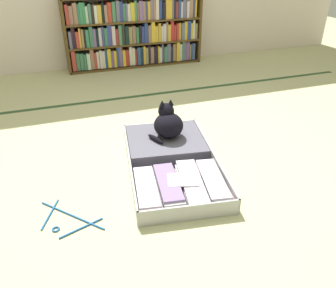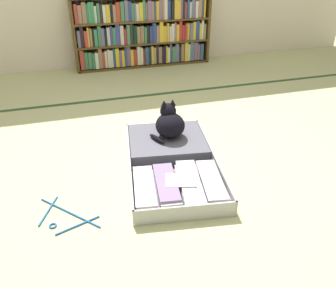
{
  "view_description": "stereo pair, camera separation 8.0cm",
  "coord_description": "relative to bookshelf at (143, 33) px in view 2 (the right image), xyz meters",
  "views": [
    {
      "loc": [
        -0.67,
        -1.78,
        1.27
      ],
      "look_at": [
        -0.07,
        -0.02,
        0.2
      ],
      "focal_mm": 36.47,
      "sensor_mm": 36.0,
      "label": 1
    },
    {
      "loc": [
        -0.6,
        -1.8,
        1.27
      ],
      "look_at": [
        -0.07,
        -0.02,
        0.2
      ],
      "focal_mm": 36.47,
      "sensor_mm": 36.0,
      "label": 2
    }
  ],
  "objects": [
    {
      "name": "open_suitcase",
      "position": [
        -0.33,
        -2.24,
        -0.35
      ],
      "size": [
        0.7,
        1.07,
        0.1
      ],
      "color": "#B0AEAE",
      "rests_on": "ground_plane"
    },
    {
      "name": "ground_plane",
      "position": [
        -0.29,
        -2.27,
        -0.39
      ],
      "size": [
        10.0,
        10.0,
        0.0
      ],
      "primitive_type": "plane",
      "color": "#C3C190"
    },
    {
      "name": "clothes_hanger",
      "position": [
        -1.03,
        -2.57,
        -0.39
      ],
      "size": [
        0.32,
        0.33,
        0.01
      ],
      "color": "#205C9A",
      "rests_on": "ground_plane"
    },
    {
      "name": "tatami_border",
      "position": [
        -0.29,
        -0.98,
        -0.39
      ],
      "size": [
        4.8,
        0.05,
        0.0
      ],
      "color": "#314F2B",
      "rests_on": "ground_plane"
    },
    {
      "name": "black_cat",
      "position": [
        -0.27,
        -2.02,
        -0.19
      ],
      "size": [
        0.26,
        0.23,
        0.26
      ],
      "color": "black",
      "rests_on": "open_suitcase"
    },
    {
      "name": "bookshelf",
      "position": [
        0.0,
        0.0,
        0.0
      ],
      "size": [
        1.62,
        0.22,
        0.81
      ],
      "color": "#543C1C",
      "rests_on": "ground_plane"
    }
  ]
}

